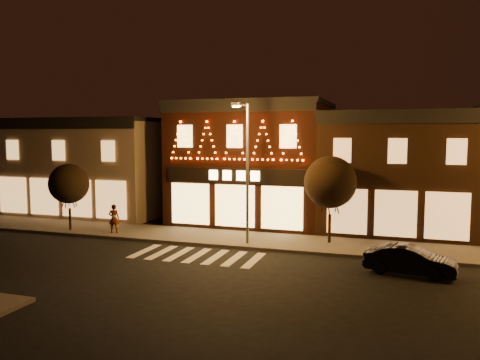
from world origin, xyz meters
The scene contains 10 objects.
ground centered at (0.00, 0.00, 0.00)m, with size 120.00×120.00×0.00m, color black.
sidewalk_far centered at (2.00, 8.00, 0.07)m, with size 44.00×4.00×0.15m, color #47423D.
building_left centered at (-13.00, 13.99, 3.66)m, with size 12.20×8.28×7.30m.
building_pulp centered at (0.00, 13.98, 4.16)m, with size 10.20×8.34×8.30m.
building_right_a centered at (9.50, 13.99, 3.76)m, with size 9.20×8.28×7.50m.
streetlamp_mid centered at (1.76, 6.65, 4.62)m, with size 0.50×1.75×7.62m.
tree_left centered at (-9.92, 6.97, 3.05)m, with size 2.48×2.48×4.14m.
tree_right centered at (6.05, 8.42, 3.51)m, with size 2.87×2.87×4.80m.
dark_sedan centered at (10.15, 3.87, 0.63)m, with size 1.34×3.85×1.27m, color black.
pedestrian centered at (-6.74, 6.97, 1.03)m, with size 0.64×0.42×1.75m, color gray.
Camera 1 is at (9.45, -17.91, 6.12)m, focal length 35.87 mm.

